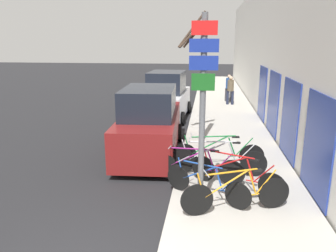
{
  "coord_description": "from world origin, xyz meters",
  "views": [
    {
      "loc": [
        1.76,
        -3.74,
        3.6
      ],
      "look_at": [
        0.69,
        5.07,
        1.3
      ],
      "focal_mm": 35.0,
      "sensor_mm": 36.0,
      "label": 1
    }
  ],
  "objects_px": {
    "bicycle_2": "(236,175)",
    "bicycle_5": "(218,154)",
    "parked_car_1": "(167,98)",
    "pedestrian_near": "(230,88)",
    "pedestrian_far": "(229,86)",
    "bicycle_0": "(236,194)",
    "parked_car_0": "(150,125)",
    "bicycle_3": "(197,167)",
    "traffic_light": "(202,50)",
    "street_tree": "(202,83)",
    "bicycle_4": "(217,160)",
    "signpost": "(202,109)",
    "bicycle_1": "(206,184)"
  },
  "relations": [
    {
      "from": "bicycle_0",
      "to": "bicycle_5",
      "type": "height_order",
      "value": "bicycle_5"
    },
    {
      "from": "signpost",
      "to": "parked_car_1",
      "type": "height_order",
      "value": "signpost"
    },
    {
      "from": "bicycle_2",
      "to": "bicycle_4",
      "type": "height_order",
      "value": "bicycle_4"
    },
    {
      "from": "bicycle_4",
      "to": "parked_car_0",
      "type": "relative_size",
      "value": 0.54
    },
    {
      "from": "bicycle_3",
      "to": "traffic_light",
      "type": "bearing_deg",
      "value": 10.4
    },
    {
      "from": "parked_car_0",
      "to": "parked_car_1",
      "type": "bearing_deg",
      "value": 88.11
    },
    {
      "from": "bicycle_1",
      "to": "pedestrian_near",
      "type": "relative_size",
      "value": 1.18
    },
    {
      "from": "bicycle_5",
      "to": "parked_car_1",
      "type": "bearing_deg",
      "value": 14.51
    },
    {
      "from": "bicycle_2",
      "to": "pedestrian_near",
      "type": "bearing_deg",
      "value": 28.25
    },
    {
      "from": "parked_car_1",
      "to": "street_tree",
      "type": "bearing_deg",
      "value": -63.2
    },
    {
      "from": "bicycle_1",
      "to": "pedestrian_far",
      "type": "xyz_separation_m",
      "value": [
        1.19,
        12.71,
        0.54
      ]
    },
    {
      "from": "traffic_light",
      "to": "pedestrian_far",
      "type": "bearing_deg",
      "value": -64.15
    },
    {
      "from": "bicycle_5",
      "to": "traffic_light",
      "type": "bearing_deg",
      "value": -1.09
    },
    {
      "from": "street_tree",
      "to": "traffic_light",
      "type": "height_order",
      "value": "traffic_light"
    },
    {
      "from": "parked_car_0",
      "to": "pedestrian_far",
      "type": "height_order",
      "value": "parked_car_0"
    },
    {
      "from": "bicycle_1",
      "to": "street_tree",
      "type": "height_order",
      "value": "street_tree"
    },
    {
      "from": "signpost",
      "to": "bicycle_4",
      "type": "height_order",
      "value": "signpost"
    },
    {
      "from": "parked_car_1",
      "to": "bicycle_5",
      "type": "bearing_deg",
      "value": -68.4
    },
    {
      "from": "pedestrian_far",
      "to": "signpost",
      "type": "bearing_deg",
      "value": -82.14
    },
    {
      "from": "bicycle_5",
      "to": "pedestrian_far",
      "type": "height_order",
      "value": "pedestrian_far"
    },
    {
      "from": "parked_car_1",
      "to": "pedestrian_far",
      "type": "bearing_deg",
      "value": 56.36
    },
    {
      "from": "bicycle_4",
      "to": "traffic_light",
      "type": "height_order",
      "value": "traffic_light"
    },
    {
      "from": "bicycle_1",
      "to": "parked_car_0",
      "type": "xyz_separation_m",
      "value": [
        -1.86,
        3.27,
        0.49
      ]
    },
    {
      "from": "bicycle_5",
      "to": "traffic_light",
      "type": "relative_size",
      "value": 0.57
    },
    {
      "from": "bicycle_1",
      "to": "parked_car_1",
      "type": "xyz_separation_m",
      "value": [
        -1.94,
        8.48,
        0.49
      ]
    },
    {
      "from": "bicycle_4",
      "to": "parked_car_0",
      "type": "height_order",
      "value": "parked_car_0"
    },
    {
      "from": "bicycle_2",
      "to": "bicycle_4",
      "type": "relative_size",
      "value": 0.82
    },
    {
      "from": "bicycle_0",
      "to": "street_tree",
      "type": "relative_size",
      "value": 0.51
    },
    {
      "from": "bicycle_2",
      "to": "parked_car_1",
      "type": "height_order",
      "value": "parked_car_1"
    },
    {
      "from": "bicycle_3",
      "to": "traffic_light",
      "type": "xyz_separation_m",
      "value": [
        -0.25,
        15.25,
        2.5
      ]
    },
    {
      "from": "bicycle_2",
      "to": "bicycle_0",
      "type": "bearing_deg",
      "value": -152.4
    },
    {
      "from": "parked_car_0",
      "to": "street_tree",
      "type": "height_order",
      "value": "street_tree"
    },
    {
      "from": "bicycle_0",
      "to": "pedestrian_far",
      "type": "xyz_separation_m",
      "value": [
        0.57,
        13.22,
        0.51
      ]
    },
    {
      "from": "bicycle_0",
      "to": "street_tree",
      "type": "height_order",
      "value": "street_tree"
    },
    {
      "from": "bicycle_3",
      "to": "pedestrian_far",
      "type": "xyz_separation_m",
      "value": [
        1.43,
        11.79,
        0.52
      ]
    },
    {
      "from": "parked_car_1",
      "to": "pedestrian_near",
      "type": "relative_size",
      "value": 2.67
    },
    {
      "from": "bicycle_2",
      "to": "parked_car_0",
      "type": "bearing_deg",
      "value": 73.88
    },
    {
      "from": "bicycle_3",
      "to": "bicycle_0",
      "type": "bearing_deg",
      "value": -139.68
    },
    {
      "from": "signpost",
      "to": "bicycle_5",
      "type": "distance_m",
      "value": 3.06
    },
    {
      "from": "signpost",
      "to": "bicycle_3",
      "type": "relative_size",
      "value": 1.69
    },
    {
      "from": "bicycle_2",
      "to": "parked_car_0",
      "type": "xyz_separation_m",
      "value": [
        -2.54,
        2.74,
        0.46
      ]
    },
    {
      "from": "signpost",
      "to": "bicycle_4",
      "type": "xyz_separation_m",
      "value": [
        0.4,
        2.0,
        -1.77
      ]
    },
    {
      "from": "bicycle_0",
      "to": "street_tree",
      "type": "bearing_deg",
      "value": -8.07
    },
    {
      "from": "bicycle_5",
      "to": "pedestrian_far",
      "type": "distance_m",
      "value": 10.86
    },
    {
      "from": "bicycle_5",
      "to": "parked_car_1",
      "type": "height_order",
      "value": "parked_car_1"
    },
    {
      "from": "parked_car_0",
      "to": "pedestrian_far",
      "type": "xyz_separation_m",
      "value": [
        3.05,
        9.44,
        0.06
      ]
    },
    {
      "from": "bicycle_2",
      "to": "bicycle_5",
      "type": "bearing_deg",
      "value": 46.63
    },
    {
      "from": "bicycle_0",
      "to": "parked_car_0",
      "type": "height_order",
      "value": "parked_car_0"
    },
    {
      "from": "bicycle_5",
      "to": "pedestrian_far",
      "type": "relative_size",
      "value": 1.63
    },
    {
      "from": "bicycle_0",
      "to": "bicycle_4",
      "type": "height_order",
      "value": "bicycle_4"
    }
  ]
}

